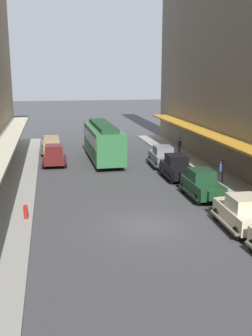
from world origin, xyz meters
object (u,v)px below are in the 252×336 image
object	(u,v)px
streetcar	(103,140)
parked_car_5	(54,155)
parked_car_1	(177,167)
parked_car_3	(202,184)
pedestrian_0	(179,146)
fire_hydrant	(26,212)
parked_car_6	(242,212)
parked_car_4	(162,156)
pedestrian_1	(221,171)
parked_car_0	(51,145)

from	to	relation	value
streetcar	parked_car_5	bearing A→B (deg)	-166.32
parked_car_1	parked_car_5	world-z (taller)	same
parked_car_3	pedestrian_0	size ratio (longest dim) A/B	2.55
parked_car_3	fire_hydrant	xyz separation A→B (m)	(-11.07, -2.26, -0.38)
streetcar	parked_car_6	bearing A→B (deg)	-74.90
parked_car_4	pedestrian_0	xyz separation A→B (m)	(2.74, 3.74, 0.07)
parked_car_3	parked_car_4	distance (m)	9.18
parked_car_4	parked_car_6	world-z (taller)	same
parked_car_3	pedestrian_1	bearing A→B (deg)	47.73
parked_car_0	fire_hydrant	distance (m)	18.84
streetcar	fire_hydrant	size ratio (longest dim) A/B	11.76
parked_car_0	parked_car_4	bearing A→B (deg)	-37.90
parked_car_0	parked_car_4	world-z (taller)	same
parked_car_4	parked_car_6	size ratio (longest dim) A/B	1.00
parked_car_4	pedestrian_1	world-z (taller)	parked_car_4
parked_car_4	streetcar	distance (m)	5.85
parked_car_1	parked_car_5	bearing A→B (deg)	144.88
parked_car_5	fire_hydrant	world-z (taller)	parked_car_5
pedestrian_1	parked_car_6	bearing A→B (deg)	-106.82
parked_car_0	streetcar	bearing A→B (deg)	-40.50
pedestrian_0	parked_car_3	bearing A→B (deg)	-101.55
parked_car_3	parked_car_6	world-z (taller)	same
parked_car_4	pedestrian_1	distance (m)	6.90
parked_car_1	parked_car_4	world-z (taller)	same
parked_car_5	streetcar	bearing A→B (deg)	13.68
parked_car_0	parked_car_3	xyz separation A→B (m)	(9.51, -16.51, 0.00)
parked_car_3	parked_car_4	xyz separation A→B (m)	(-0.10, 9.18, 0.00)
parked_car_0	parked_car_1	bearing A→B (deg)	-50.91
parked_car_0	pedestrian_0	xyz separation A→B (m)	(12.15, -3.59, 0.07)
parked_car_1	fire_hydrant	distance (m)	13.11
pedestrian_0	pedestrian_1	bearing A→B (deg)	-90.53
pedestrian_0	pedestrian_1	distance (m)	10.12
pedestrian_0	pedestrian_1	size ratio (longest dim) A/B	1.00
parked_car_4	streetcar	xyz separation A→B (m)	(-4.72, 3.32, 0.96)
parked_car_0	parked_car_5	world-z (taller)	same
parked_car_3	parked_car_4	bearing A→B (deg)	90.61
parked_car_5	parked_car_0	bearing A→B (deg)	92.31
parked_car_4	streetcar	world-z (taller)	streetcar
parked_car_1	streetcar	size ratio (longest dim) A/B	0.44
parked_car_4	parked_car_3	bearing A→B (deg)	-89.39
parked_car_3	parked_car_5	world-z (taller)	same
parked_car_0	parked_car_6	world-z (taller)	same
parked_car_3	pedestrian_1	size ratio (longest dim) A/B	2.55
parked_car_1	pedestrian_1	size ratio (longest dim) A/B	2.56
parked_car_4	pedestrian_0	bearing A→B (deg)	53.80
parked_car_1	pedestrian_0	size ratio (longest dim) A/B	2.56
parked_car_3	parked_car_1	bearing A→B (deg)	91.42
parked_car_6	streetcar	xyz separation A→B (m)	(-4.86, 18.00, 0.96)
pedestrian_1	pedestrian_0	bearing A→B (deg)	89.47
parked_car_6	pedestrian_1	size ratio (longest dim) A/B	2.58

